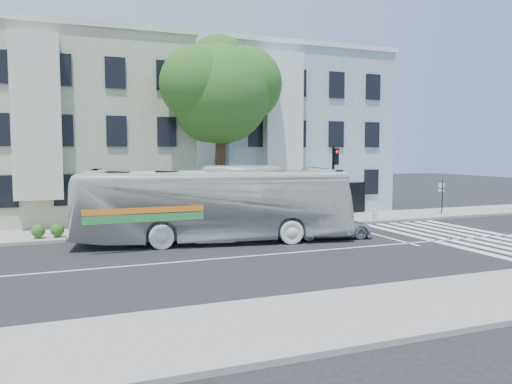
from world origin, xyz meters
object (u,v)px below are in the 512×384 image
sedan (328,225)px  bus (214,204)px  fire_hydrant (375,214)px  traffic_signal (334,174)px

sedan → bus: bearing=88.7°
fire_hydrant → traffic_signal: bearing=-179.9°
sedan → fire_hydrant: size_ratio=5.96×
bus → fire_hydrant: size_ratio=17.63×
sedan → fire_hydrant: 6.47m
traffic_signal → sedan: bearing=-141.8°
fire_hydrant → bus: bearing=-166.4°
traffic_signal → bus: bearing=179.9°
sedan → traffic_signal: size_ratio=0.94×
sedan → traffic_signal: 5.03m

